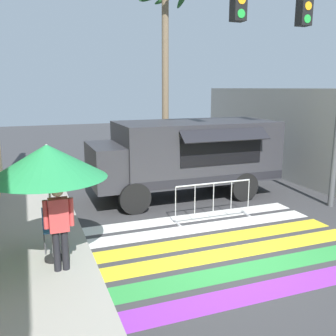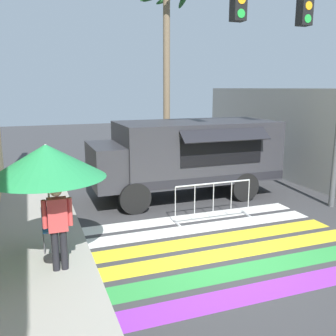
% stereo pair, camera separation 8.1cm
% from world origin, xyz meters
% --- Properties ---
extents(ground_plane, '(60.00, 60.00, 0.00)m').
position_xyz_m(ground_plane, '(0.00, 0.00, 0.00)').
color(ground_plane, '#38383A').
extents(concrete_wall_right, '(0.20, 16.00, 3.37)m').
position_xyz_m(concrete_wall_right, '(5.34, 3.00, 1.69)').
color(concrete_wall_right, gray).
rests_on(concrete_wall_right, ground_plane).
extents(crosswalk_painted, '(6.40, 4.36, 0.01)m').
position_xyz_m(crosswalk_painted, '(0.00, 0.35, 0.00)').
color(crosswalk_painted, purple).
rests_on(crosswalk_painted, ground_plane).
extents(food_truck, '(5.76, 2.77, 2.38)m').
position_xyz_m(food_truck, '(0.77, 4.18, 1.40)').
color(food_truck, '#2D2D33').
rests_on(food_truck, ground_plane).
extents(traffic_signal_pole, '(4.38, 0.29, 6.24)m').
position_xyz_m(traffic_signal_pole, '(3.07, 1.72, 4.50)').
color(traffic_signal_pole, '#515456').
rests_on(traffic_signal_pole, ground_plane).
extents(patio_umbrella, '(2.17, 2.17, 2.27)m').
position_xyz_m(patio_umbrella, '(-3.41, 0.70, 2.07)').
color(patio_umbrella, black).
rests_on(patio_umbrella, sidewalk_left).
extents(folding_chair, '(0.41, 0.41, 0.87)m').
position_xyz_m(folding_chair, '(-3.36, 1.28, 0.64)').
color(folding_chair, '#4C4C51').
rests_on(folding_chair, sidewalk_left).
extents(vendor_person, '(0.53, 0.21, 1.61)m').
position_xyz_m(vendor_person, '(-3.30, 0.23, 1.03)').
color(vendor_person, black).
rests_on(vendor_person, sidewalk_left).
extents(barricade_front, '(2.16, 0.44, 1.00)m').
position_xyz_m(barricade_front, '(0.71, 1.95, 0.50)').
color(barricade_front, '#B7BABF').
rests_on(barricade_front, ground_plane).
extents(palm_tree, '(2.48, 2.30, 7.70)m').
position_xyz_m(palm_tree, '(1.93, 8.85, 5.73)').
color(palm_tree, '#7A664C').
rests_on(palm_tree, ground_plane).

